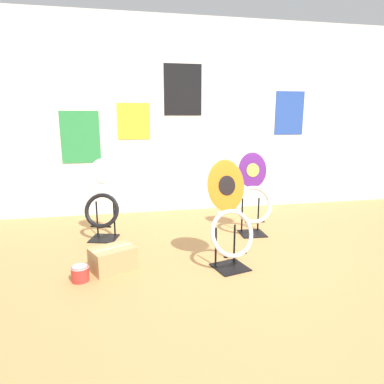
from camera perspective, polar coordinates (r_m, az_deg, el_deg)
ground_plane at (r=2.87m, az=11.76°, el=-15.13°), size 14.00×14.00×0.00m
wall_back at (r=4.83m, az=1.01°, el=12.28°), size 8.00×0.07×2.60m
toilet_seat_display_white_plain at (r=3.82m, az=-14.72°, el=-1.55°), size 0.41×0.35×0.88m
toilet_seat_display_orange_sun at (r=3.00m, az=6.33°, el=-4.46°), size 0.46×0.37×0.96m
toilet_seat_display_purple_note at (r=3.90m, az=10.19°, el=-1.17°), size 0.44×0.29×0.93m
paint_can at (r=3.01m, az=-18.15°, el=-12.69°), size 0.15×0.15×0.13m
storage_box at (r=3.13m, az=-13.05°, el=-10.76°), size 0.44×0.38×0.20m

